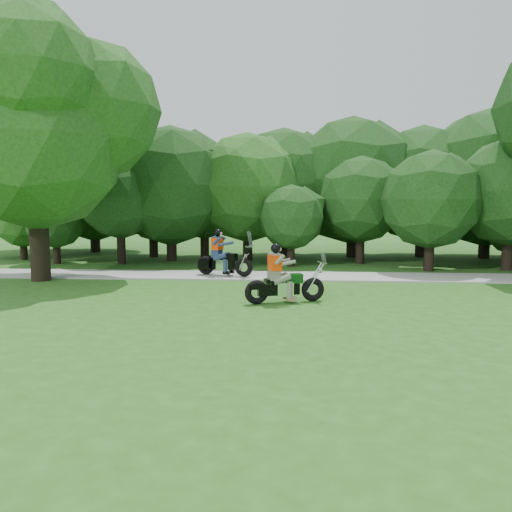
{
  "coord_description": "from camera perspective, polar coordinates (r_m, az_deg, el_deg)",
  "views": [
    {
      "loc": [
        -1.43,
        -10.9,
        2.86
      ],
      "look_at": [
        -2.5,
        4.55,
        1.17
      ],
      "focal_mm": 35.0,
      "sensor_mm": 36.0,
      "label": 1
    }
  ],
  "objects": [
    {
      "name": "ground",
      "position": [
        11.36,
        11.19,
        -8.48
      ],
      "size": [
        100.0,
        100.0,
        0.0
      ],
      "primitive_type": "plane",
      "color": "#295317",
      "rests_on": "ground"
    },
    {
      "name": "walkway",
      "position": [
        19.16,
        8.21,
        -2.33
      ],
      "size": [
        60.0,
        2.2,
        0.06
      ],
      "primitive_type": "cube",
      "color": "gray",
      "rests_on": "ground"
    },
    {
      "name": "touring_motorcycle",
      "position": [
        19.02,
        -4.02,
        -0.3
      ],
      "size": [
        2.27,
        1.2,
        1.77
      ],
      "rotation": [
        0.0,
        0.0,
        -0.31
      ],
      "color": "black",
      "rests_on": "walkway"
    },
    {
      "name": "tree_line",
      "position": [
        25.56,
        6.18,
        7.88
      ],
      "size": [
        39.74,
        12.23,
        7.53
      ],
      "color": "black",
      "rests_on": "ground"
    },
    {
      "name": "big_tree_west",
      "position": [
        20.16,
        -23.68,
        13.97
      ],
      "size": [
        8.64,
        6.56,
        9.96
      ],
      "color": "black",
      "rests_on": "ground"
    },
    {
      "name": "chopper_motorcycle",
      "position": [
        14.12,
        2.91,
        -2.88
      ],
      "size": [
        2.33,
        1.15,
        1.7
      ],
      "rotation": [
        0.0,
        0.0,
        0.33
      ],
      "color": "black",
      "rests_on": "ground"
    }
  ]
}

